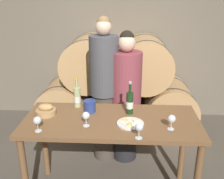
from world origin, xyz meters
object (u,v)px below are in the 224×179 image
(tasting_table, at_px, (111,130))
(cheese_plate, at_px, (130,123))
(bread_basket, at_px, (46,110))
(wine_glass_center, at_px, (139,128))
(blue_crock, at_px, (90,106))
(person_right, at_px, (126,98))
(wine_glass_far_left, at_px, (37,121))
(wine_bottle_red, at_px, (130,103))
(wine_glass_left, at_px, (86,116))
(wine_glass_right, at_px, (172,119))
(person_left, at_px, (104,91))
(wine_bottle_white, at_px, (77,97))

(tasting_table, height_order, cheese_plate, cheese_plate)
(bread_basket, bearing_deg, wine_glass_center, -24.20)
(tasting_table, xyz_separation_m, blue_crock, (-0.23, 0.16, 0.19))
(person_right, bearing_deg, wine_glass_far_left, -128.42)
(wine_bottle_red, bearing_deg, person_right, 93.86)
(tasting_table, relative_size, wine_glass_far_left, 12.12)
(blue_crock, distance_m, cheese_plate, 0.48)
(bread_basket, xyz_separation_m, cheese_plate, (0.84, -0.16, -0.03))
(wine_glass_far_left, height_order, wine_glass_center, same)
(cheese_plate, relative_size, wine_glass_far_left, 1.79)
(wine_glass_left, bearing_deg, wine_glass_center, -21.90)
(cheese_plate, height_order, wine_glass_far_left, wine_glass_far_left)
(tasting_table, height_order, wine_bottle_red, wine_bottle_red)
(wine_glass_left, distance_m, wine_glass_right, 0.76)
(tasting_table, bearing_deg, wine_bottle_red, 39.29)
(person_left, relative_size, blue_crock, 14.10)
(wine_glass_left, bearing_deg, person_right, 67.15)
(wine_bottle_white, height_order, cheese_plate, wine_bottle_white)
(wine_bottle_red, bearing_deg, wine_glass_right, -40.21)
(tasting_table, distance_m, wine_glass_right, 0.61)
(wine_bottle_red, bearing_deg, wine_bottle_white, 166.03)
(wine_glass_left, distance_m, wine_glass_center, 0.51)
(person_right, distance_m, wine_glass_left, 0.94)
(person_right, bearing_deg, wine_glass_right, -65.18)
(cheese_plate, height_order, wine_glass_center, wine_glass_center)
(person_left, relative_size, bread_basket, 9.09)
(wine_bottle_white, relative_size, cheese_plate, 1.29)
(tasting_table, bearing_deg, wine_glass_left, -146.97)
(blue_crock, relative_size, wine_glass_center, 0.92)
(person_right, bearing_deg, bread_basket, -141.38)
(wine_glass_left, relative_size, wine_glass_right, 1.00)
(cheese_plate, relative_size, wine_glass_center, 1.79)
(cheese_plate, bearing_deg, wine_bottle_white, 146.33)
(wine_glass_left, height_order, wine_glass_right, same)
(wine_bottle_red, distance_m, wine_glass_right, 0.48)
(blue_crock, distance_m, wine_glass_left, 0.30)
(tasting_table, xyz_separation_m, wine_bottle_red, (0.18, 0.14, 0.24))
(bread_basket, bearing_deg, wine_glass_left, -26.60)
(blue_crock, height_order, bread_basket, blue_crock)
(bread_basket, xyz_separation_m, wine_glass_center, (0.90, -0.41, 0.06))
(tasting_table, bearing_deg, person_right, 78.94)
(wine_bottle_red, distance_m, wine_glass_left, 0.49)
(person_left, height_order, wine_glass_right, person_left)
(wine_glass_left, relative_size, wine_glass_center, 1.00)
(bread_basket, xyz_separation_m, wine_glass_right, (1.19, -0.24, 0.06))
(wine_glass_center, bearing_deg, wine_glass_right, 29.74)
(wine_bottle_white, relative_size, wine_glass_right, 2.31)
(bread_basket, relative_size, wine_glass_left, 1.42)
(blue_crock, distance_m, wine_glass_center, 0.68)
(wine_bottle_red, relative_size, blue_crock, 2.63)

